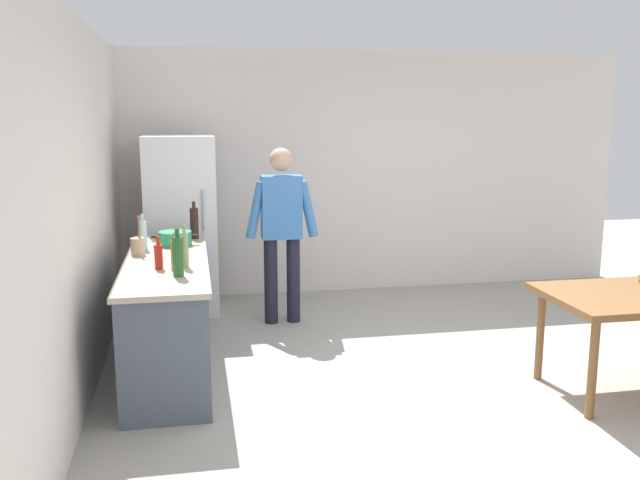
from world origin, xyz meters
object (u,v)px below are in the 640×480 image
at_px(bottle_sauce_red, 159,256).
at_px(person, 282,224).
at_px(refrigerator, 181,225).
at_px(bottle_wine_green, 178,256).
at_px(cooking_pot, 175,238).
at_px(bottle_water_clear, 143,235).
at_px(bottle_oil_amber, 175,255).
at_px(bottle_wine_dark, 194,223).
at_px(utensil_jar, 138,246).
at_px(bottle_vinegar_tall, 185,249).

bearing_deg(bottle_sauce_red, person, 51.77).
distance_m(refrigerator, bottle_wine_green, 2.20).
distance_m(refrigerator, cooking_pot, 1.04).
bearing_deg(bottle_sauce_red, bottle_water_clear, 101.93).
bearing_deg(cooking_pot, refrigerator, 87.87).
relative_size(bottle_water_clear, bottle_wine_green, 0.88).
height_order(bottle_water_clear, bottle_wine_green, bottle_wine_green).
xyz_separation_m(person, cooking_pot, (-0.99, -0.49, -0.02)).
xyz_separation_m(person, bottle_oil_amber, (-0.97, -1.46, 0.04)).
height_order(bottle_sauce_red, bottle_wine_dark, bottle_wine_dark).
distance_m(refrigerator, utensil_jar, 1.45).
bearing_deg(refrigerator, bottle_wine_dark, -80.35).
relative_size(bottle_sauce_red, bottle_oil_amber, 0.86).
height_order(bottle_water_clear, bottle_wine_dark, bottle_wine_dark).
height_order(person, bottle_water_clear, person).
height_order(person, utensil_jar, person).
bearing_deg(bottle_oil_amber, bottle_vinegar_tall, 54.95).
distance_m(bottle_oil_amber, bottle_wine_dark, 1.27).
relative_size(utensil_jar, bottle_oil_amber, 1.14).
bearing_deg(bottle_vinegar_tall, bottle_water_clear, 115.20).
relative_size(cooking_pot, bottle_oil_amber, 1.43).
xyz_separation_m(cooking_pot, bottle_wine_dark, (0.17, 0.28, 0.09)).
bearing_deg(utensil_jar, bottle_wine_dark, 55.21).
bearing_deg(person, bottle_oil_amber, -123.41).
xyz_separation_m(bottle_vinegar_tall, bottle_oil_amber, (-0.07, -0.09, -0.02)).
relative_size(person, bottle_sauce_red, 7.08).
relative_size(person, bottle_wine_dark, 5.00).
distance_m(bottle_water_clear, bottle_wine_green, 1.05).
height_order(cooking_pot, bottle_water_clear, bottle_water_clear).
bearing_deg(bottle_sauce_red, utensil_jar, 109.42).
height_order(person, bottle_wine_green, person).
relative_size(refrigerator, cooking_pot, 4.50).
xyz_separation_m(person, bottle_wine_dark, (-0.82, -0.20, 0.07)).
bearing_deg(bottle_wine_green, bottle_vinegar_tall, 80.71).
bearing_deg(refrigerator, cooking_pot, -92.13).
xyz_separation_m(bottle_water_clear, bottle_wine_green, (0.30, -1.01, 0.02)).
relative_size(person, cooking_pot, 4.25).
relative_size(utensil_jar, bottle_wine_green, 0.94).
bearing_deg(utensil_jar, bottle_wine_green, -67.15).
distance_m(refrigerator, bottle_sauce_red, 1.94).
relative_size(bottle_wine_green, bottle_oil_amber, 1.21).
height_order(bottle_water_clear, bottle_oil_amber, bottle_water_clear).
height_order(bottle_vinegar_tall, bottle_sauce_red, bottle_vinegar_tall).
distance_m(bottle_vinegar_tall, bottle_wine_dark, 1.17).
xyz_separation_m(cooking_pot, utensil_jar, (-0.29, -0.37, 0.02)).
height_order(bottle_vinegar_tall, bottle_wine_green, bottle_wine_green).
xyz_separation_m(cooking_pot, bottle_wine_green, (0.05, -1.15, 0.09)).
height_order(utensil_jar, bottle_oil_amber, utensil_jar).
distance_m(utensil_jar, bottle_sauce_red, 0.56).
height_order(cooking_pot, bottle_sauce_red, bottle_sauce_red).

